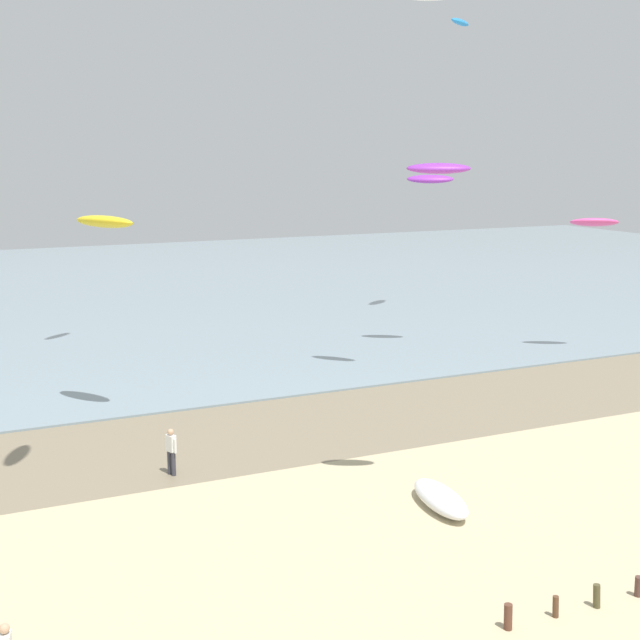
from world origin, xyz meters
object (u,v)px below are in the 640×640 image
(kite_aloft_1, at_px, (104,222))
(kite_aloft_10, at_px, (439,168))
(kite_aloft_3, at_px, (430,179))
(grounded_kite, at_px, (440,498))
(kite_aloft_4, at_px, (594,222))
(kite_aloft_0, at_px, (460,22))
(person_by_waterline, at_px, (171,450))

(kite_aloft_1, relative_size, kite_aloft_10, 1.59)
(kite_aloft_3, bearing_deg, kite_aloft_10, -91.13)
(grounded_kite, distance_m, kite_aloft_4, 25.57)
(kite_aloft_10, bearing_deg, kite_aloft_1, -35.56)
(kite_aloft_4, bearing_deg, kite_aloft_0, 126.89)
(grounded_kite, distance_m, kite_aloft_10, 10.51)
(kite_aloft_1, distance_m, kite_aloft_3, 19.93)
(grounded_kite, distance_m, kite_aloft_0, 37.44)
(person_by_waterline, height_order, kite_aloft_4, kite_aloft_4)
(kite_aloft_3, bearing_deg, person_by_waterline, -114.60)
(kite_aloft_1, xyz_separation_m, kite_aloft_4, (26.93, 0.73, -0.98))
(kite_aloft_10, bearing_deg, person_by_waterline, -14.00)
(kite_aloft_1, height_order, kite_aloft_10, kite_aloft_10)
(grounded_kite, xyz_separation_m, kite_aloft_1, (-7.56, 14.36, 8.12))
(grounded_kite, relative_size, kite_aloft_10, 1.64)
(person_by_waterline, relative_size, kite_aloft_10, 0.87)
(person_by_waterline, height_order, kite_aloft_0, kite_aloft_0)
(person_by_waterline, bearing_deg, kite_aloft_4, 18.01)
(kite_aloft_1, bearing_deg, grounded_kite, -5.40)
(kite_aloft_0, height_order, kite_aloft_4, kite_aloft_0)
(kite_aloft_0, xyz_separation_m, kite_aloft_1, (-25.47, -12.41, -10.97))
(kite_aloft_4, distance_m, kite_aloft_10, 24.43)
(kite_aloft_1, height_order, kite_aloft_4, kite_aloft_1)
(person_by_waterline, bearing_deg, grounded_kite, -42.41)
(grounded_kite, height_order, kite_aloft_4, kite_aloft_4)
(kite_aloft_1, bearing_deg, kite_aloft_0, 82.82)
(kite_aloft_3, relative_size, kite_aloft_4, 0.98)
(kite_aloft_10, bearing_deg, kite_aloft_3, -95.52)
(grounded_kite, bearing_deg, kite_aloft_10, -172.06)
(kite_aloft_0, relative_size, kite_aloft_10, 1.24)
(kite_aloft_1, distance_m, kite_aloft_4, 26.96)
(kite_aloft_4, bearing_deg, grounded_kite, -112.30)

